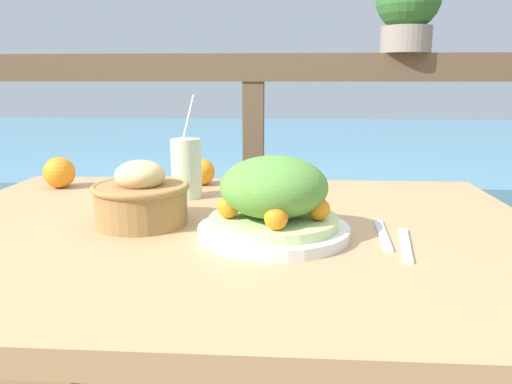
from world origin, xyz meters
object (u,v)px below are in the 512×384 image
at_px(potted_plant, 408,6).
at_px(drink_glass, 187,168).
at_px(bread_basket, 141,198).
at_px(salad_plate, 274,202).

bearing_deg(potted_plant, drink_glass, -138.70).
bearing_deg(bread_basket, salad_plate, -13.22).
height_order(salad_plate, bread_basket, salad_plate).
distance_m(drink_glass, bread_basket, 0.24).
relative_size(salad_plate, bread_basket, 1.45).
distance_m(salad_plate, bread_basket, 0.27).
relative_size(salad_plate, drink_glass, 1.13).
relative_size(drink_glass, potted_plant, 0.89).
xyz_separation_m(bread_basket, potted_plant, (0.66, 0.78, 0.46)).
height_order(salad_plate, drink_glass, drink_glass).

